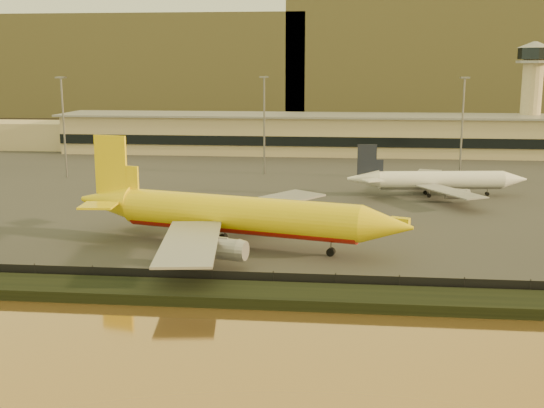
{
  "coord_description": "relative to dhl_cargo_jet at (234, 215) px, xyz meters",
  "views": [
    {
      "loc": [
        10.63,
        -96.34,
        28.59
      ],
      "look_at": [
        -0.8,
        12.0,
        6.23
      ],
      "focal_mm": 45.0,
      "sensor_mm": 36.0,
      "label": 1
    }
  ],
  "objects": [
    {
      "name": "apron_light_masts",
      "position": [
        21.37,
        67.74,
        10.46
      ],
      "size": [
        152.2,
        12.2,
        25.4
      ],
      "color": "slate",
      "rests_on": "tarmac"
    },
    {
      "name": "tarmac",
      "position": [
        6.37,
        87.74,
        -5.15
      ],
      "size": [
        320.0,
        220.0,
        0.2
      ],
      "primitive_type": "cube",
      "color": "#2D2D2D",
      "rests_on": "ground"
    },
    {
      "name": "control_tower",
      "position": [
        76.37,
        123.74,
        16.41
      ],
      "size": [
        11.2,
        11.2,
        35.5
      ],
      "color": "tan",
      "rests_on": "tarmac"
    },
    {
      "name": "embankment",
      "position": [
        6.37,
        -24.26,
        -4.55
      ],
      "size": [
        320.0,
        7.0,
        1.4
      ],
      "primitive_type": "cube",
      "color": "black",
      "rests_on": "ground"
    },
    {
      "name": "distant_hills",
      "position": [
        -14.37,
        332.74,
        26.14
      ],
      "size": [
        470.0,
        160.0,
        70.0
      ],
      "color": "brown",
      "rests_on": "ground"
    },
    {
      "name": "perimeter_fence",
      "position": [
        6.37,
        -20.26,
        -3.95
      ],
      "size": [
        300.0,
        0.05,
        2.2
      ],
      "primitive_type": "cube",
      "color": "black",
      "rests_on": "tarmac"
    },
    {
      "name": "gse_vehicle_yellow",
      "position": [
        27.33,
        16.71,
        -4.27
      ],
      "size": [
        3.79,
        2.69,
        1.56
      ],
      "primitive_type": "cube",
      "rotation": [
        0.0,
        0.0,
        -0.36
      ],
      "color": "yellow",
      "rests_on": "tarmac"
    },
    {
      "name": "terminal_building",
      "position": [
        -8.15,
        118.3,
        1.0
      ],
      "size": [
        202.0,
        25.0,
        12.6
      ],
      "color": "tan",
      "rests_on": "tarmac"
    },
    {
      "name": "white_narrowbody_jet",
      "position": [
        37.66,
        46.69,
        -1.64
      ],
      "size": [
        39.74,
        38.49,
        11.42
      ],
      "rotation": [
        0.0,
        0.0,
        0.13
      ],
      "color": "white",
      "rests_on": "tarmac"
    },
    {
      "name": "gse_vehicle_white",
      "position": [
        -8.95,
        26.09,
        -4.27
      ],
      "size": [
        3.8,
        2.79,
        1.56
      ],
      "primitive_type": "cube",
      "rotation": [
        0.0,
        0.0,
        0.4
      ],
      "color": "white",
      "rests_on": "tarmac"
    },
    {
      "name": "dhl_cargo_jet",
      "position": [
        0.0,
        0.0,
        0.0
      ],
      "size": [
        56.0,
        53.75,
        16.91
      ],
      "rotation": [
        0.0,
        0.0,
        -0.25
      ],
      "color": "yellow",
      "rests_on": "tarmac"
    },
    {
      "name": "ground",
      "position": [
        6.37,
        -7.26,
        -5.25
      ],
      "size": [
        900.0,
        900.0,
        0.0
      ],
      "primitive_type": "plane",
      "color": "black",
      "rests_on": "ground"
    }
  ]
}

